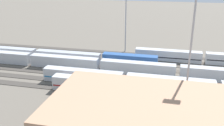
{
  "coord_description": "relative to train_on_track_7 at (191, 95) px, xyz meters",
  "views": [
    {
      "loc": [
        -19.05,
        75.73,
        30.34
      ],
      "look_at": [
        -1.61,
        1.1,
        2.5
      ],
      "focal_mm": 40.94,
      "sensor_mm": 36.0,
      "label": 1
    }
  ],
  "objects": [
    {
      "name": "track_bed_5",
      "position": [
        25.06,
        -10.0,
        -1.94
      ],
      "size": [
        140.0,
        2.8,
        0.12
      ],
      "primitive_type": "cube",
      "color": "#3D3833",
      "rests_on": "ground_plane"
    },
    {
      "name": "light_mast_2",
      "position": [
        23.1,
        -37.99,
        13.36
      ],
      "size": [
        2.8,
        0.7,
        23.62
      ],
      "color": "#9EA0A5",
      "rests_on": "ground_plane"
    },
    {
      "name": "light_mast_1",
      "position": [
        1.48,
        2.92,
        17.3
      ],
      "size": [
        2.8,
        0.7,
        30.83
      ],
      "color": "#9EA0A5",
      "rests_on": "ground_plane"
    },
    {
      "name": "train_on_track_3",
      "position": [
        41.56,
        -20.0,
        0.12
      ],
      "size": [
        66.4,
        3.0,
        4.4
      ],
      "color": "#285193",
      "rests_on": "ground_plane"
    },
    {
      "name": "track_bed_7",
      "position": [
        25.06,
        0.0,
        -1.94
      ],
      "size": [
        140.0,
        2.8,
        0.12
      ],
      "primitive_type": "cube",
      "color": "#3D3833",
      "rests_on": "ground_plane"
    },
    {
      "name": "train_on_track_1",
      "position": [
        -5.84,
        -30.0,
        -0.01
      ],
      "size": [
        47.2,
        3.06,
        3.8
      ],
      "color": "silver",
      "rests_on": "ground_plane"
    },
    {
      "name": "train_on_track_7",
      "position": [
        0.0,
        0.0,
        0.0
      ],
      "size": [
        71.4,
        3.06,
        3.8
      ],
      "color": "#B7BABF",
      "rests_on": "ground_plane"
    },
    {
      "name": "ground_plane",
      "position": [
        25.06,
        -17.5,
        -2.0
      ],
      "size": [
        400.0,
        400.0,
        0.0
      ],
      "primitive_type": "plane",
      "color": "#60594F"
    },
    {
      "name": "train_on_track_6",
      "position": [
        5.12,
        -5.0,
        0.01
      ],
      "size": [
        71.4,
        3.06,
        3.8
      ],
      "color": "#B7BABF",
      "rests_on": "ground_plane"
    },
    {
      "name": "track_bed_6",
      "position": [
        25.06,
        -5.0,
        -1.94
      ],
      "size": [
        140.0,
        2.8,
        0.12
      ],
      "primitive_type": "cube",
      "color": "#3D3833",
      "rests_on": "ground_plane"
    },
    {
      "name": "track_bed_4",
      "position": [
        25.06,
        -15.0,
        -1.94
      ],
      "size": [
        140.0,
        2.8,
        0.12
      ],
      "primitive_type": "cube",
      "color": "#4C443D",
      "rests_on": "ground_plane"
    },
    {
      "name": "track_bed_0",
      "position": [
        25.06,
        -35.0,
        -1.94
      ],
      "size": [
        140.0,
        2.8,
        0.12
      ],
      "primitive_type": "cube",
      "color": "#3D3833",
      "rests_on": "ground_plane"
    },
    {
      "name": "train_on_track_4",
      "position": [
        28.51,
        -15.0,
        0.07
      ],
      "size": [
        139.0,
        3.0,
        4.4
      ],
      "color": "#1E6B9E",
      "rests_on": "ground_plane"
    },
    {
      "name": "track_bed_1",
      "position": [
        25.06,
        -30.0,
        -1.94
      ],
      "size": [
        140.0,
        2.8,
        0.12
      ],
      "primitive_type": "cube",
      "color": "#4C443D",
      "rests_on": "ground_plane"
    },
    {
      "name": "track_bed_3",
      "position": [
        25.06,
        -20.0,
        -1.94
      ],
      "size": [
        140.0,
        2.8,
        0.12
      ],
      "primitive_type": "cube",
      "color": "#4C443D",
      "rests_on": "ground_plane"
    },
    {
      "name": "track_bed_2",
      "position": [
        25.06,
        -25.0,
        -1.94
      ],
      "size": [
        140.0,
        2.8,
        0.12
      ],
      "primitive_type": "cube",
      "color": "#4C443D",
      "rests_on": "ground_plane"
    }
  ]
}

